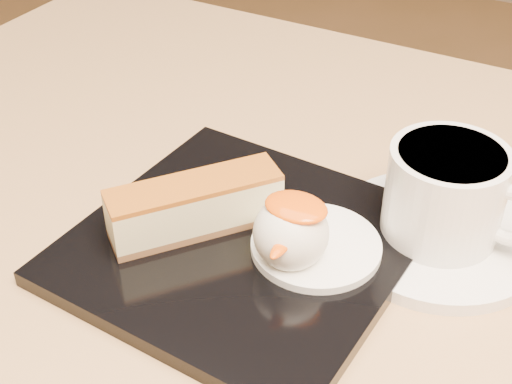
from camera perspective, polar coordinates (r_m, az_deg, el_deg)
The scene contains 8 objects.
dessert_plate at distance 0.51m, azimuth -1.10°, elevation -4.28°, with size 0.22×0.22×0.01m, color black.
cheesecake at distance 0.50m, azimuth -4.90°, elevation -1.10°, with size 0.10×0.12×0.04m.
cream_smear at distance 0.49m, azimuth 4.83°, elevation -4.32°, with size 0.09×0.09×0.01m, color white.
ice_cream_scoop at distance 0.47m, azimuth 2.81°, elevation -3.29°, with size 0.05×0.05×0.05m, color white.
mango_sauce at distance 0.46m, azimuth 3.23°, elevation -1.20°, with size 0.04×0.03×0.01m, color #F15407.
mint_sprig at distance 0.52m, azimuth 3.04°, elevation -1.42°, with size 0.03×0.02×0.00m.
saucer at distance 0.53m, azimuth 14.22°, elevation -3.40°, with size 0.15×0.15×0.01m, color white.
coffee_cup at distance 0.51m, azimuth 15.09°, elevation -0.03°, with size 0.11×0.08×0.07m.
Camera 1 is at (0.24, -0.31, 1.06)m, focal length 50.00 mm.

